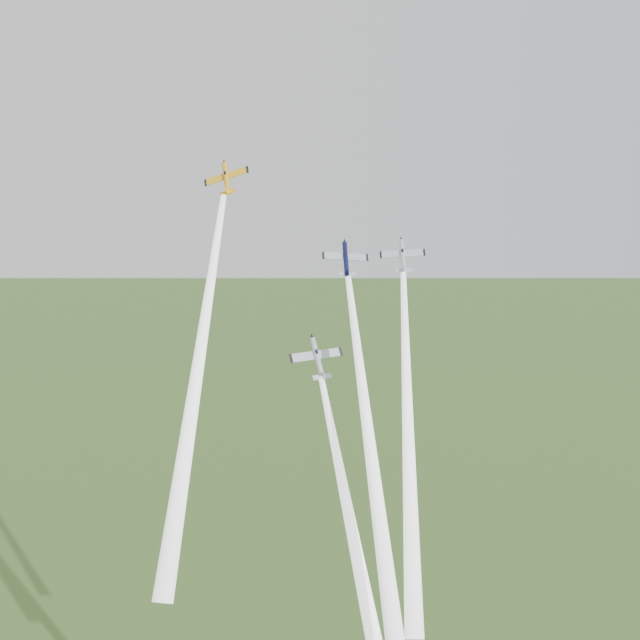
{
  "coord_description": "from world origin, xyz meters",
  "views": [
    {
      "loc": [
        -22.02,
        -126.84,
        112.44
      ],
      "look_at": [
        0.0,
        -6.0,
        92.0
      ],
      "focal_mm": 45.0,
      "sensor_mm": 36.0,
      "label": 1
    }
  ],
  "objects_px": {
    "plane_silver_right": "(403,256)",
    "plane_silver_low": "(317,358)",
    "plane_yellow": "(226,178)",
    "plane_navy": "(346,259)"
  },
  "relations": [
    {
      "from": "plane_yellow",
      "to": "plane_navy",
      "type": "xyz_separation_m",
      "value": [
        18.23,
        -5.66,
        -12.6
      ]
    },
    {
      "from": "plane_navy",
      "to": "plane_silver_right",
      "type": "xyz_separation_m",
      "value": [
        10.94,
        5.5,
        -0.14
      ]
    },
    {
      "from": "plane_navy",
      "to": "plane_yellow",
      "type": "bearing_deg",
      "value": 162.0
    },
    {
      "from": "plane_yellow",
      "to": "plane_silver_right",
      "type": "height_order",
      "value": "plane_yellow"
    },
    {
      "from": "plane_navy",
      "to": "plane_silver_low",
      "type": "relative_size",
      "value": 0.86
    },
    {
      "from": "plane_navy",
      "to": "plane_silver_right",
      "type": "height_order",
      "value": "plane_navy"
    },
    {
      "from": "plane_yellow",
      "to": "plane_silver_low",
      "type": "relative_size",
      "value": 0.86
    },
    {
      "from": "plane_silver_right",
      "to": "plane_silver_low",
      "type": "bearing_deg",
      "value": -142.64
    },
    {
      "from": "plane_yellow",
      "to": "plane_silver_low",
      "type": "distance_m",
      "value": 31.96
    },
    {
      "from": "plane_yellow",
      "to": "plane_silver_low",
      "type": "bearing_deg",
      "value": -11.17
    }
  ]
}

